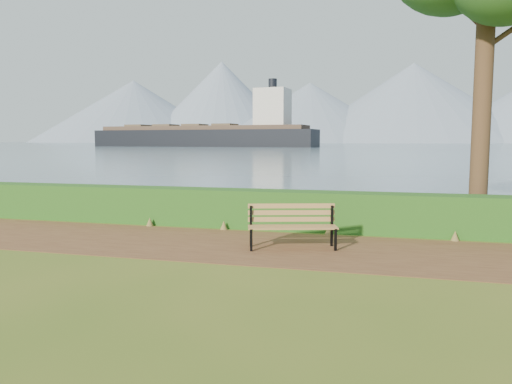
# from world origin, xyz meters

# --- Properties ---
(ground) EXTENTS (140.00, 140.00, 0.00)m
(ground) POSITION_xyz_m (0.00, 0.00, 0.00)
(ground) COLOR #455F1B
(ground) RESTS_ON ground
(path) EXTENTS (40.00, 3.40, 0.01)m
(path) POSITION_xyz_m (0.00, 0.30, 0.01)
(path) COLOR #55311D
(path) RESTS_ON ground
(hedge) EXTENTS (32.00, 0.85, 1.00)m
(hedge) POSITION_xyz_m (0.00, 2.60, 0.50)
(hedge) COLOR #1B4212
(hedge) RESTS_ON ground
(water) EXTENTS (700.00, 510.00, 0.00)m
(water) POSITION_xyz_m (0.00, 260.00, 0.01)
(water) COLOR #455F70
(water) RESTS_ON ground
(mountains) EXTENTS (585.00, 190.00, 70.00)m
(mountains) POSITION_xyz_m (-9.17, 406.05, 27.70)
(mountains) COLOR slate
(mountains) RESTS_ON ground
(bench) EXTENTS (1.96, 1.06, 0.95)m
(bench) POSITION_xyz_m (1.01, 0.37, 0.54)
(bench) COLOR black
(bench) RESTS_ON ground
(cargo_ship) EXTENTS (77.90, 19.21, 23.41)m
(cargo_ship) POSITION_xyz_m (-54.60, 146.23, 3.49)
(cargo_ship) COLOR black
(cargo_ship) RESTS_ON ground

